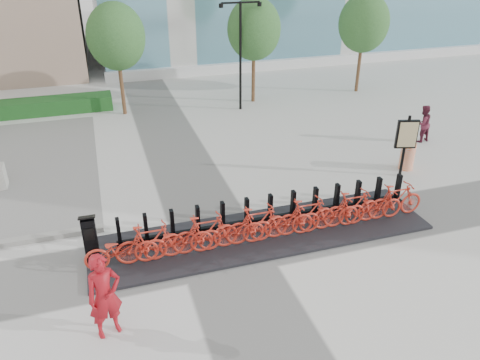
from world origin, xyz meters
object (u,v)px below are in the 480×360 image
object	(u,v)px
worker_red	(105,296)
pedestrian	(423,124)
bike_0	(121,249)
map_sign	(406,137)
construction_barrel	(407,156)
kiosk	(90,238)

from	to	relation	value
worker_red	pedestrian	bearing A→B (deg)	9.83
bike_0	map_sign	distance (m)	10.15
worker_red	pedestrian	xyz separation A→B (m)	(12.93, 7.05, -0.22)
worker_red	construction_barrel	distance (m)	11.89
pedestrian	map_sign	size ratio (longest dim) A/B	0.69
pedestrian	worker_red	bearing A→B (deg)	20.31
pedestrian	map_sign	xyz separation A→B (m)	(-2.65, -2.49, 0.70)
pedestrian	map_sign	bearing A→B (deg)	34.98
kiosk	map_sign	xyz separation A→B (m)	(10.53, 1.89, 0.75)
worker_red	construction_barrel	bearing A→B (deg)	5.97
construction_barrel	map_sign	world-z (taller)	map_sign
bike_0	construction_barrel	bearing A→B (deg)	-74.72
bike_0	construction_barrel	world-z (taller)	bike_0
kiosk	map_sign	world-z (taller)	map_sign
bike_0	worker_red	distance (m)	2.24
kiosk	pedestrian	world-z (taller)	pedestrian
construction_barrel	bike_0	bearing A→B (deg)	-164.72
worker_red	pedestrian	size ratio (longest dim) A/B	1.28
kiosk	worker_red	world-z (taller)	worker_red
kiosk	construction_barrel	bearing A→B (deg)	12.66
kiosk	bike_0	bearing A→B (deg)	-34.82
kiosk	pedestrian	bearing A→B (deg)	19.24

